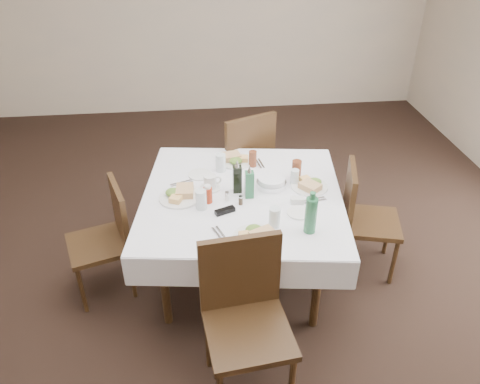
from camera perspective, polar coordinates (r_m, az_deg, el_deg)
The scene contains 33 objects.
ground_plane at distance 3.78m, azimuth -2.23°, elevation -10.69°, with size 7.00×7.00×0.00m, color black.
room_shell at distance 2.89m, azimuth -2.97°, elevation 14.79°, with size 6.04×7.04×2.80m.
dining_table at distance 3.41m, azimuth 0.28°, elevation -1.30°, with size 1.61×1.61×0.76m.
chair_north at distance 4.23m, azimuth 0.46°, elevation 4.29°, with size 0.63×0.63×1.02m.
chair_south at distance 2.77m, azimuth 0.55°, elevation -14.09°, with size 0.53×0.53×1.01m.
chair_east at distance 3.72m, azimuth 14.55°, elevation -2.53°, with size 0.52×0.52×0.90m.
chair_west at distance 3.55m, azimuth -15.74°, elevation -4.86°, with size 0.53×0.53×0.89m.
meal_north at distance 3.77m, azimuth -0.60°, elevation 4.00°, with size 0.28×0.28×0.06m.
meal_south at distance 2.94m, azimuth 2.07°, elevation -5.37°, with size 0.30×0.30×0.06m.
meal_east at distance 3.47m, azimuth 8.55°, elevation 0.86°, with size 0.27×0.27×0.06m.
meal_west at distance 3.35m, azimuth -7.35°, elevation -0.31°, with size 0.30×0.30×0.06m.
side_plate_a at distance 3.61m, azimuth -4.91°, elevation 2.13°, with size 0.18×0.18×0.01m.
side_plate_b at distance 3.19m, azimuth 7.21°, elevation -2.52°, with size 0.17×0.17×0.01m.
water_n at distance 3.63m, azimuth -2.36°, elevation 3.59°, with size 0.08×0.08×0.14m.
water_s at distance 3.03m, azimuth 4.24°, elevation -3.09°, with size 0.07×0.07×0.14m.
water_e at distance 3.49m, azimuth 6.68°, elevation 1.85°, with size 0.06×0.06×0.12m.
water_w at distance 3.19m, azimuth -4.76°, elevation -0.94°, with size 0.08×0.08×0.14m.
iced_tea_a at distance 3.69m, azimuth 1.56°, elevation 4.08°, with size 0.06×0.06×0.13m.
iced_tea_b at distance 3.55m, azimuth 6.89°, elevation 2.71°, with size 0.07×0.07×0.15m.
bread_basket at distance 3.45m, azimuth 3.85°, elevation 1.21°, with size 0.22×0.22×0.07m.
oil_cruet_dark at distance 3.34m, azimuth -0.35°, elevation 1.71°, with size 0.06×0.06×0.26m.
oil_cruet_green at distance 3.29m, azimuth 1.14°, elevation 1.06°, with size 0.06×0.06×0.26m.
ketchup_bottle at distance 3.26m, azimuth -3.95°, elevation -0.29°, with size 0.06×0.06×0.14m.
salt_shaker at distance 3.29m, azimuth -1.60°, elevation -0.52°, with size 0.03×0.03×0.07m.
pepper_shaker at distance 3.24m, azimuth 0.09°, elevation -1.01°, with size 0.03×0.03×0.07m.
coffee_mug at distance 3.42m, azimuth -3.63°, elevation 1.17°, with size 0.16×0.15×0.11m.
sunglasses at distance 3.17m, azimuth -1.85°, elevation -2.30°, with size 0.15×0.10×0.03m.
green_bottle at distance 2.97m, azimuth 8.63°, elevation -2.74°, with size 0.08×0.08×0.29m.
sugar_caddy at distance 3.28m, azimuth 7.02°, elevation -1.00°, with size 0.10×0.06×0.05m.
cutlery_n at distance 3.75m, azimuth 2.42°, elevation 3.49°, with size 0.06×0.16×0.01m.
cutlery_s at distance 2.98m, azimuth -2.45°, elevation -5.21°, with size 0.11×0.18×0.01m.
cutlery_e at distance 3.33m, azimuth 8.95°, elevation -1.04°, with size 0.19×0.08×0.01m.
cutlery_w at distance 3.51m, azimuth -7.13°, elevation 1.04°, with size 0.18×0.10×0.01m.
Camera 1 is at (-0.15, -2.74, 2.60)m, focal length 35.00 mm.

